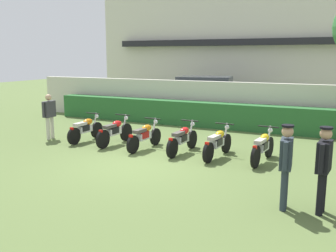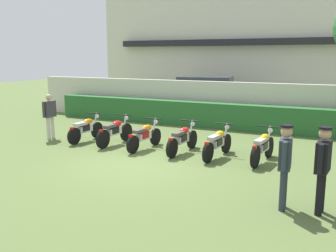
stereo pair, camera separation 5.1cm
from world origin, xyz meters
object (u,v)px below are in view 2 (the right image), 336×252
parked_car (208,95)px  motorcycle_in_row_0 (86,129)px  motorcycle_in_row_3 (182,139)px  motorcycle_in_row_4 (218,143)px  inspector_person (50,113)px  officer_1 (323,163)px  motorcycle_in_row_5 (263,147)px  officer_0 (285,160)px  motorcycle_in_row_1 (115,131)px  motorcycle_in_row_2 (144,136)px

parked_car → motorcycle_in_row_0: (-1.59, -8.16, -0.49)m
motorcycle_in_row_3 → motorcycle_in_row_4: same height
inspector_person → officer_1: (9.23, -2.82, 0.04)m
inspector_person → officer_1: bearing=-17.0°
motorcycle_in_row_5 → officer_0: (1.04, -3.10, 0.54)m
motorcycle_in_row_1 → motorcycle_in_row_3: (2.49, -0.04, -0.01)m
motorcycle_in_row_3 → motorcycle_in_row_2: bearing=96.9°
motorcycle_in_row_3 → officer_0: officer_0 is taller
motorcycle_in_row_4 → officer_1: bearing=-129.1°
motorcycle_in_row_4 → officer_0: (2.34, -3.05, 0.54)m
officer_0 → officer_1: bearing=-178.6°
motorcycle_in_row_1 → officer_1: 7.34m
motorcycle_in_row_1 → motorcycle_in_row_4: size_ratio=1.00×
motorcycle_in_row_3 → officer_0: (3.48, -3.09, 0.54)m
parked_car → inspector_person: (-2.97, -8.40, 0.01)m
motorcycle_in_row_1 → inspector_person: 2.65m
motorcycle_in_row_2 → inspector_person: inspector_person is taller
motorcycle_in_row_0 → motorcycle_in_row_5: motorcycle_in_row_5 is taller
parked_car → motorcycle_in_row_1: parked_car is taller
motorcycle_in_row_0 → officer_1: (7.84, -3.05, 0.55)m
motorcycle_in_row_1 → motorcycle_in_row_2: (1.20, -0.12, -0.01)m
parked_car → motorcycle_in_row_5: (4.55, -8.19, -0.49)m
motorcycle_in_row_0 → motorcycle_in_row_5: size_ratio=0.96×
motorcycle_in_row_4 → inspector_person: size_ratio=1.18×
motorcycle_in_row_3 → inspector_person: (-5.08, -0.20, 0.50)m
motorcycle_in_row_4 → officer_1: 4.27m
motorcycle_in_row_3 → motorcycle_in_row_0: bearing=93.3°
motorcycle_in_row_2 → officer_1: bearing=-113.9°
motorcycle_in_row_4 → officer_0: 3.88m
officer_0 → inspector_person: bearing=-23.3°
motorcycle_in_row_0 → motorcycle_in_row_1: 1.20m
parked_car → inspector_person: size_ratio=2.93×
motorcycle_in_row_0 → inspector_person: size_ratio=1.11×
motorcycle_in_row_2 → officer_0: 5.68m
motorcycle_in_row_0 → motorcycle_in_row_5: (6.13, -0.02, 0.01)m
parked_car → motorcycle_in_row_2: parked_car is taller
motorcycle_in_row_0 → officer_0: bearing=-110.9°
motorcycle_in_row_2 → motorcycle_in_row_4: motorcycle_in_row_4 is taller
officer_0 → motorcycle_in_row_5: bearing=-76.0°
motorcycle_in_row_3 → officer_1: bearing=-122.3°
motorcycle_in_row_2 → officer_1: officer_1 is taller
parked_car → motorcycle_in_row_5: size_ratio=2.54×
motorcycle_in_row_2 → officer_0: (4.77, -3.02, 0.55)m
motorcycle_in_row_5 → officer_0: officer_0 is taller
motorcycle_in_row_3 → officer_0: size_ratio=1.16×
officer_0 → motorcycle_in_row_4: bearing=-57.1°
parked_car → motorcycle_in_row_0: bearing=-109.5°
motorcycle_in_row_0 → officer_0: size_ratio=1.07×
motorcycle_in_row_3 → inspector_person: inspector_person is taller
motorcycle_in_row_0 → motorcycle_in_row_4: motorcycle_in_row_4 is taller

